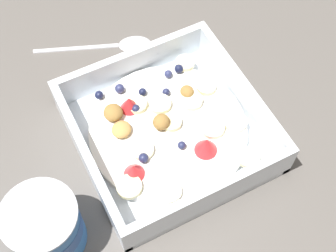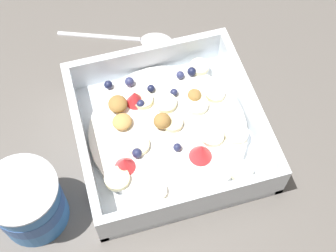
{
  "view_description": "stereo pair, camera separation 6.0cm",
  "coord_description": "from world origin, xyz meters",
  "views": [
    {
      "loc": [
        -0.26,
        0.13,
        0.54
      ],
      "look_at": [
        0.01,
        -0.01,
        0.03
      ],
      "focal_mm": 50.83,
      "sensor_mm": 36.0,
      "label": 1
    },
    {
      "loc": [
        -0.28,
        0.08,
        0.54
      ],
      "look_at": [
        0.01,
        -0.01,
        0.03
      ],
      "focal_mm": 50.83,
      "sensor_mm": 36.0,
      "label": 2
    }
  ],
  "objects": [
    {
      "name": "ground_plane",
      "position": [
        0.0,
        0.0,
        0.0
      ],
      "size": [
        2.4,
        2.4,
        0.0
      ],
      "primitive_type": "plane",
      "color": "#56514C"
    },
    {
      "name": "fruit_bowl",
      "position": [
        0.01,
        -0.01,
        0.02
      ],
      "size": [
        0.23,
        0.23,
        0.06
      ],
      "color": "white",
      "rests_on": "ground"
    },
    {
      "name": "yogurt_cup",
      "position": [
        -0.04,
        0.17,
        0.04
      ],
      "size": [
        0.08,
        0.08,
        0.08
      ],
      "color": "#3370B7",
      "rests_on": "ground"
    },
    {
      "name": "spoon",
      "position": [
        0.19,
        -0.01,
        0.0
      ],
      "size": [
        0.08,
        0.17,
        0.01
      ],
      "color": "silver",
      "rests_on": "ground"
    }
  ]
}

